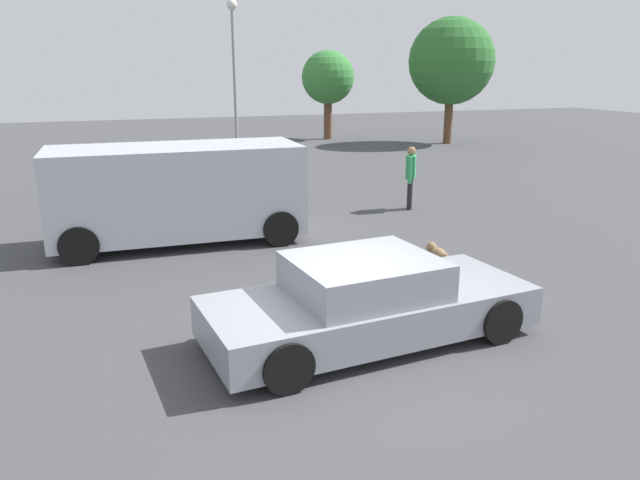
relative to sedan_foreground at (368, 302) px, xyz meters
name	(u,v)px	position (x,y,z in m)	size (l,w,h in m)	color
ground_plane	(350,347)	(-0.32, -0.14, -0.56)	(80.00, 80.00, 0.00)	#424244
sedan_foreground	(368,302)	(0.00, 0.00, 0.00)	(4.68, 2.22, 1.20)	gray
dog	(437,253)	(2.58, 2.51, -0.31)	(0.26, 0.70, 0.41)	olive
van_white	(178,191)	(-1.80, 5.86, 0.57)	(5.23, 2.30, 2.08)	#B2B7C1
pedestrian	(411,172)	(4.39, 6.99, 0.44)	(0.42, 0.49, 1.67)	black
light_post_mid	(234,51)	(2.48, 19.57, 3.80)	(0.44, 0.44, 6.42)	gray
tree_back_left	(328,78)	(8.19, 23.25, 2.59)	(2.73, 2.73, 4.55)	brown
tree_back_center	(452,61)	(13.13, 19.40, 3.39)	(4.15, 4.15, 6.04)	brown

